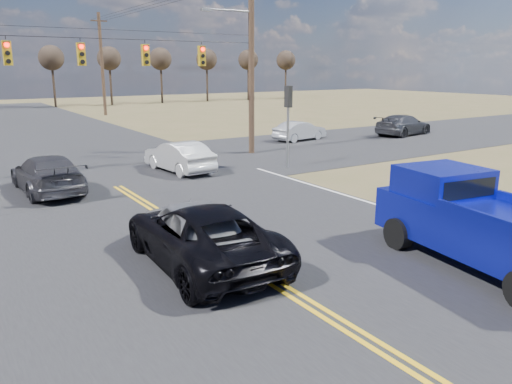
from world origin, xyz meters
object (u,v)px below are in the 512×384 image
dgrey_car_queue (47,174)px  black_suv (202,235)px  white_car_queue (179,157)px  cross_car_east_near (300,131)px  silver_suv (193,228)px  cross_car_east_far (403,125)px  pickup_truck (481,223)px

dgrey_car_queue → black_suv: bearing=98.1°
white_car_queue → cross_car_east_near: white_car_queue is taller
silver_suv → white_car_queue: 11.07m
cross_car_east_far → dgrey_car_queue: bearing=89.6°
cross_car_east_far → pickup_truck: bearing=125.3°
pickup_truck → black_suv: (-5.60, 3.74, -0.32)m
pickup_truck → cross_car_east_far: (17.58, 17.71, -0.33)m
pickup_truck → white_car_queue: 14.52m
pickup_truck → cross_car_east_near: bearing=72.3°
black_suv → white_car_queue: (4.22, 10.71, -0.04)m
dgrey_car_queue → cross_car_east_far: size_ratio=0.99×
dgrey_car_queue → cross_car_east_near: bearing=-162.2°
pickup_truck → cross_car_east_far: size_ratio=1.21×
black_suv → cross_car_east_near: size_ratio=1.40×
pickup_truck → dgrey_car_queue: pickup_truck is taller
pickup_truck → silver_suv: pickup_truck is taller
silver_suv → cross_car_east_far: 26.83m
black_suv → cross_car_east_far: bearing=-146.2°
black_suv → silver_suv: bearing=-87.3°
black_suv → dgrey_car_queue: 9.92m
white_car_queue → cross_car_east_far: size_ratio=0.85×
silver_suv → cross_car_east_near: (15.25, 15.35, -0.14)m
silver_suv → dgrey_car_queue: silver_suv is taller
pickup_truck → dgrey_car_queue: (-7.32, 13.51, -0.34)m
silver_suv → black_suv: silver_suv is taller
pickup_truck → cross_car_east_near: 21.82m
silver_suv → black_suv: (0.00, -0.49, -0.03)m
cross_car_east_near → dgrey_car_queue: bearing=101.1°
white_car_queue → dgrey_car_queue: size_ratio=0.86×
pickup_truck → silver_suv: size_ratio=1.33×
white_car_queue → cross_car_east_near: size_ratio=1.11×
cross_car_east_near → silver_suv: bearing=126.6°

